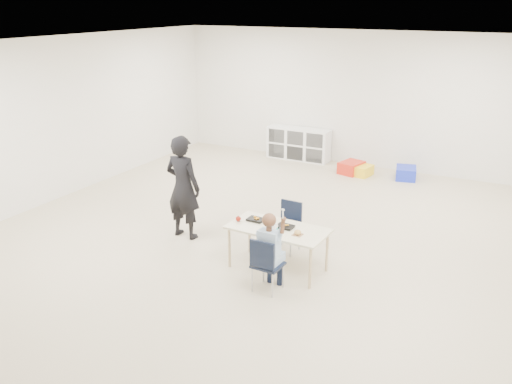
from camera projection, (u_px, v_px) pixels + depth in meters
The scene contains 16 objects.
room at pixel (257, 149), 7.53m from camera, with size 9.00×9.02×2.80m.
table at pixel (278, 248), 7.07m from camera, with size 1.31×0.69×0.59m.
chair_near at pixel (268, 264), 6.54m from camera, with size 0.34×0.32×0.71m, color black, non-canonical shape.
chair_far at pixel (286, 228), 7.57m from camera, with size 0.34×0.32×0.71m, color black, non-canonical shape.
child at pixel (268, 248), 6.47m from camera, with size 0.47×0.47×1.12m, color #A5C0E0, non-canonical shape.
lunch_tray_near at pixel (285, 227), 6.98m from camera, with size 0.22×0.16×0.03m, color black.
lunch_tray_far at pixel (256, 220), 7.20m from camera, with size 0.22×0.16×0.03m, color black.
milk_carton at pixel (274, 227), 6.87m from camera, with size 0.07×0.07×0.10m, color white.
bread_roll at pixel (298, 232), 6.75m from camera, with size 0.09×0.09×0.07m, color tan.
apple_near at pixel (270, 222), 7.07m from camera, with size 0.07×0.07×0.07m, color maroon.
apple_far at pixel (238, 219), 7.17m from camera, with size 0.07×0.07×0.07m, color maroon.
cubby_shelf at pixel (299, 144), 11.98m from camera, with size 1.40×0.40×0.70m, color white.
adult at pixel (183, 187), 7.90m from camera, with size 0.57×0.37×1.56m, color black.
bin_red at pixel (351, 168), 11.07m from camera, with size 0.38×0.49×0.24m, color red.
bin_yellow at pixel (362, 170), 10.93m from camera, with size 0.33×0.42×0.21m, color yellow.
bin_blue at pixel (406, 173), 10.73m from camera, with size 0.38×0.49×0.24m, color #1B2ECD.
Camera 1 is at (3.38, -6.46, 3.37)m, focal length 38.00 mm.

